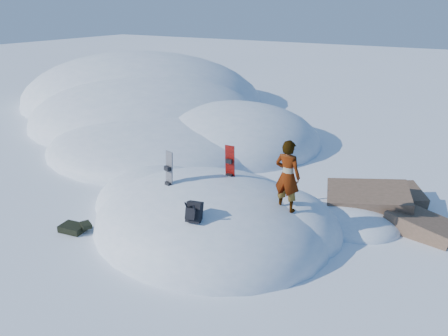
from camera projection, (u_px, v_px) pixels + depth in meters
The scene contains 9 objects.
ground at pixel (210, 228), 12.54m from camera, with size 120.00×120.00×0.00m, color white.
snow_mound at pixel (209, 224), 12.82m from camera, with size 8.00×6.00×3.00m.
snow_ridge at pixel (151, 114), 25.46m from camera, with size 21.50×18.50×6.40m.
rock_outcrop at pixel (367, 217), 13.15m from camera, with size 4.68×4.41×1.68m.
snowboard_red at pixel (230, 170), 12.42m from camera, with size 0.29×0.18×1.51m.
snowboard_dark at pixel (169, 178), 11.94m from camera, with size 0.31×0.24×1.53m.
backpack at pixel (194, 212), 10.37m from camera, with size 0.43×0.50×0.59m.
gear_pile at pixel (75, 228), 12.34m from camera, with size 0.92×0.70×0.24m.
person at pixel (287, 176), 10.92m from camera, with size 0.69×0.45×1.88m, color slate.
Camera 1 is at (6.08, -9.30, 6.08)m, focal length 35.00 mm.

